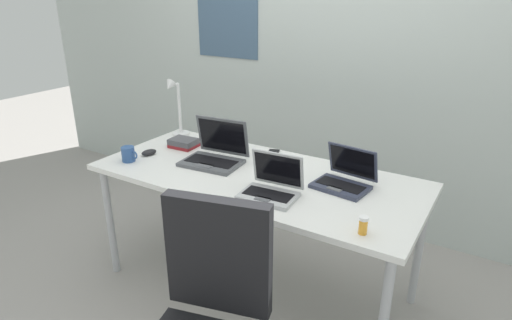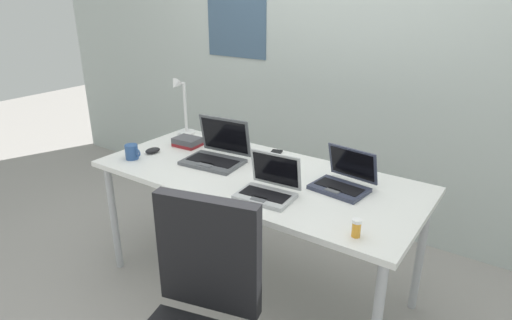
% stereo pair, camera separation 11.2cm
% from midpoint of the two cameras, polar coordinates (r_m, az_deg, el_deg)
% --- Properties ---
extents(ground_plane, '(12.00, 12.00, 0.00)m').
position_cam_midpoint_polar(ground_plane, '(2.75, 1.21, -16.11)').
color(ground_plane, gray).
extents(wall_back, '(6.00, 0.13, 2.60)m').
position_cam_midpoint_polar(wall_back, '(3.18, 12.69, 14.21)').
color(wall_back, '#B2BCB7').
rests_on(wall_back, ground_plane).
extents(desk, '(1.80, 0.80, 0.74)m').
position_cam_midpoint_polar(desk, '(2.39, 1.34, -3.06)').
color(desk, white).
rests_on(desk, ground_plane).
extents(desk_lamp, '(0.12, 0.18, 0.40)m').
position_cam_midpoint_polar(desk_lamp, '(2.98, -8.69, 6.91)').
color(desk_lamp, white).
rests_on(desk_lamp, desk).
extents(laptop_center, '(0.30, 0.27, 0.20)m').
position_cam_midpoint_polar(laptop_center, '(2.24, 12.82, -2.68)').
color(laptop_center, '#33384C').
rests_on(laptop_center, desk).
extents(laptop_front_left, '(0.28, 0.24, 0.20)m').
position_cam_midpoint_polar(laptop_front_left, '(2.11, 3.15, -3.69)').
color(laptop_front_left, '#B7BABC').
rests_on(laptop_front_left, desk).
extents(laptop_mid_desk, '(0.36, 0.30, 0.25)m').
position_cam_midpoint_polar(laptop_mid_desk, '(2.52, -3.95, 0.84)').
color(laptop_mid_desk, '#515459').
rests_on(laptop_mid_desk, desk).
extents(computer_mouse, '(0.08, 0.11, 0.03)m').
position_cam_midpoint_polar(computer_mouse, '(2.72, -12.30, 1.22)').
color(computer_mouse, black).
rests_on(computer_mouse, desk).
extents(cell_phone, '(0.10, 0.15, 0.01)m').
position_cam_midpoint_polar(cell_phone, '(2.64, 3.71, 0.79)').
color(cell_phone, black).
rests_on(cell_phone, desk).
extents(pill_bottle, '(0.04, 0.04, 0.08)m').
position_cam_midpoint_polar(pill_bottle, '(1.83, 14.79, -8.63)').
color(pill_bottle, gold).
rests_on(pill_bottle, desk).
extents(book_stack, '(0.17, 0.15, 0.06)m').
position_cam_midpoint_polar(book_stack, '(2.80, -7.86, 2.37)').
color(book_stack, maroon).
rests_on(book_stack, desk).
extents(coffee_mug, '(0.11, 0.08, 0.09)m').
position_cam_midpoint_polar(coffee_mug, '(2.65, -14.85, 1.03)').
color(coffee_mug, '#2D518C').
rests_on(coffee_mug, desk).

